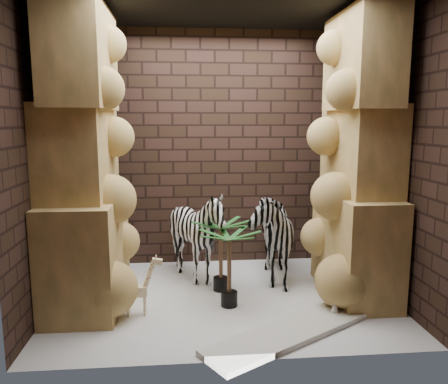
{
  "coord_description": "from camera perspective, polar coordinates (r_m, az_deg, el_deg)",
  "views": [
    {
      "loc": [
        -0.39,
        -4.4,
        1.86
      ],
      "look_at": [
        0.02,
        0.15,
        1.12
      ],
      "focal_mm": 35.07,
      "sensor_mm": 36.0,
      "label": 1
    }
  ],
  "objects": [
    {
      "name": "rock_pillar_right",
      "position": [
        4.77,
        17.24,
        4.47
      ],
      "size": [
        0.58,
        1.25,
        3.0
      ],
      "primitive_type": null,
      "color": "#E3AF69",
      "rests_on": "floor"
    },
    {
      "name": "zebra_right",
      "position": [
        5.17,
        5.74,
        -4.37
      ],
      "size": [
        0.65,
        1.13,
        1.3
      ],
      "primitive_type": "imported",
      "rotation": [
        0.0,
        0.0,
        -0.05
      ],
      "color": "white",
      "rests_on": "floor"
    },
    {
      "name": "zebra_left",
      "position": [
        5.11,
        -3.53,
        -6.23
      ],
      "size": [
        1.18,
        1.32,
        1.0
      ],
      "primitive_type": "imported",
      "rotation": [
        0.0,
        0.0,
        -0.3
      ],
      "color": "white",
      "rests_on": "floor"
    },
    {
      "name": "wall_right",
      "position": [
        4.91,
        20.82,
        4.4
      ],
      "size": [
        0.0,
        3.0,
        3.0
      ],
      "primitive_type": "plane",
      "rotation": [
        1.57,
        0.0,
        -1.57
      ],
      "color": "black",
      "rests_on": "ground"
    },
    {
      "name": "palm_back",
      "position": [
        4.46,
        0.69,
        -9.88
      ],
      "size": [
        0.36,
        0.36,
        0.8
      ],
      "primitive_type": null,
      "color": "#12421A",
      "rests_on": "floor"
    },
    {
      "name": "wall_front",
      "position": [
        3.2,
        1.96,
        2.71
      ],
      "size": [
        3.5,
        0.0,
        3.5
      ],
      "primitive_type": "plane",
      "rotation": [
        -1.57,
        0.0,
        0.0
      ],
      "color": "black",
      "rests_on": "ground"
    },
    {
      "name": "surfboard",
      "position": [
        4.08,
        8.61,
        -17.64
      ],
      "size": [
        1.68,
        1.25,
        0.05
      ],
      "primitive_type": "cube",
      "rotation": [
        0.0,
        0.0,
        0.55
      ],
      "color": "silver",
      "rests_on": "floor"
    },
    {
      "name": "rock_pillar_left",
      "position": [
        4.53,
        -18.02,
        4.19
      ],
      "size": [
        0.68,
        1.3,
        3.0
      ],
      "primitive_type": null,
      "color": "#E3AF69",
      "rests_on": "floor"
    },
    {
      "name": "palm_front",
      "position": [
        4.86,
        -0.41,
        -8.2
      ],
      "size": [
        0.36,
        0.36,
        0.81
      ],
      "primitive_type": null,
      "color": "#12421A",
      "rests_on": "floor"
    },
    {
      "name": "ceiling",
      "position": [
        4.56,
        -0.05,
        23.67
      ],
      "size": [
        3.5,
        3.5,
        0.0
      ],
      "primitive_type": "plane",
      "rotation": [
        3.14,
        0.0,
        0.0
      ],
      "color": "black",
      "rests_on": "ground"
    },
    {
      "name": "giraffe_toy",
      "position": [
        4.38,
        -11.41,
        -11.76
      ],
      "size": [
        0.32,
        0.11,
        0.61
      ],
      "primitive_type": null,
      "rotation": [
        0.0,
        0.0,
        -0.03
      ],
      "color": "#FDECB8",
      "rests_on": "floor"
    },
    {
      "name": "wall_back",
      "position": [
        5.68,
        -1.17,
        5.57
      ],
      "size": [
        3.5,
        0.0,
        3.5
      ],
      "primitive_type": "plane",
      "rotation": [
        1.57,
        0.0,
        0.0
      ],
      "color": "black",
      "rests_on": "ground"
    },
    {
      "name": "wall_left",
      "position": [
        4.62,
        -22.27,
        4.05
      ],
      "size": [
        0.0,
        3.0,
        3.0
      ],
      "primitive_type": "plane",
      "rotation": [
        1.57,
        0.0,
        1.57
      ],
      "color": "black",
      "rests_on": "ground"
    },
    {
      "name": "floor",
      "position": [
        4.8,
        -0.04,
        -13.62
      ],
      "size": [
        3.5,
        3.5,
        0.0
      ],
      "primitive_type": "plane",
      "color": "silver",
      "rests_on": "ground"
    }
  ]
}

